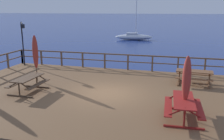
{
  "coord_description": "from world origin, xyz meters",
  "views": [
    {
      "loc": [
        3.2,
        -11.24,
        4.8
      ],
      "look_at": [
        0.0,
        0.78,
        1.75
      ],
      "focal_mm": 39.59,
      "sensor_mm": 36.0,
      "label": 1
    }
  ],
  "objects_px": {
    "sailboat_distant": "(134,37)",
    "picnic_table_front_left": "(194,74)",
    "patio_umbrella_tall_back_right": "(35,52)",
    "lamp_post_hooked": "(23,37)",
    "picnic_table_back_left": "(28,81)",
    "patio_umbrella_tall_mid_right": "(187,79)",
    "picnic_table_mid_left": "(184,104)"
  },
  "relations": [
    {
      "from": "lamp_post_hooked",
      "to": "picnic_table_back_left",
      "type": "bearing_deg",
      "value": -54.5
    },
    {
      "from": "picnic_table_front_left",
      "to": "lamp_post_hooked",
      "type": "height_order",
      "value": "lamp_post_hooked"
    },
    {
      "from": "sailboat_distant",
      "to": "picnic_table_mid_left",
      "type": "bearing_deg",
      "value": -76.62
    },
    {
      "from": "lamp_post_hooked",
      "to": "sailboat_distant",
      "type": "xyz_separation_m",
      "value": [
        3.85,
        24.4,
        -2.35
      ]
    },
    {
      "from": "picnic_table_mid_left",
      "to": "lamp_post_hooked",
      "type": "xyz_separation_m",
      "value": [
        -11.18,
        6.41,
        1.55
      ]
    },
    {
      "from": "picnic_table_back_left",
      "to": "sailboat_distant",
      "type": "xyz_separation_m",
      "value": [
        0.17,
        29.56,
        -0.79
      ]
    },
    {
      "from": "patio_umbrella_tall_mid_right",
      "to": "patio_umbrella_tall_back_right",
      "type": "relative_size",
      "value": 0.92
    },
    {
      "from": "picnic_table_front_left",
      "to": "patio_umbrella_tall_mid_right",
      "type": "distance_m",
      "value": 4.91
    },
    {
      "from": "patio_umbrella_tall_mid_right",
      "to": "patio_umbrella_tall_back_right",
      "type": "height_order",
      "value": "patio_umbrella_tall_back_right"
    },
    {
      "from": "picnic_table_front_left",
      "to": "patio_umbrella_tall_mid_right",
      "type": "relative_size",
      "value": 0.84
    },
    {
      "from": "patio_umbrella_tall_mid_right",
      "to": "lamp_post_hooked",
      "type": "height_order",
      "value": "lamp_post_hooked"
    },
    {
      "from": "picnic_table_back_left",
      "to": "patio_umbrella_tall_back_right",
      "type": "xyz_separation_m",
      "value": [
        -0.69,
        1.91,
        1.13
      ]
    },
    {
      "from": "picnic_table_mid_left",
      "to": "patio_umbrella_tall_back_right",
      "type": "height_order",
      "value": "patio_umbrella_tall_back_right"
    },
    {
      "from": "patio_umbrella_tall_mid_right",
      "to": "lamp_post_hooked",
      "type": "relative_size",
      "value": 0.76
    },
    {
      "from": "picnic_table_front_left",
      "to": "patio_umbrella_tall_back_right",
      "type": "height_order",
      "value": "patio_umbrella_tall_back_right"
    },
    {
      "from": "lamp_post_hooked",
      "to": "sailboat_distant",
      "type": "height_order",
      "value": "sailboat_distant"
    },
    {
      "from": "lamp_post_hooked",
      "to": "sailboat_distant",
      "type": "bearing_deg",
      "value": 81.03
    },
    {
      "from": "picnic_table_mid_left",
      "to": "sailboat_distant",
      "type": "relative_size",
      "value": 0.28
    },
    {
      "from": "sailboat_distant",
      "to": "patio_umbrella_tall_mid_right",
      "type": "bearing_deg",
      "value": -76.54
    },
    {
      "from": "picnic_table_back_left",
      "to": "sailboat_distant",
      "type": "bearing_deg",
      "value": 89.67
    },
    {
      "from": "picnic_table_front_left",
      "to": "patio_umbrella_tall_mid_right",
      "type": "height_order",
      "value": "patio_umbrella_tall_mid_right"
    },
    {
      "from": "picnic_table_front_left",
      "to": "lamp_post_hooked",
      "type": "bearing_deg",
      "value": 172.17
    },
    {
      "from": "picnic_table_back_left",
      "to": "patio_umbrella_tall_mid_right",
      "type": "xyz_separation_m",
      "value": [
        7.54,
        -1.23,
        0.99
      ]
    },
    {
      "from": "picnic_table_mid_left",
      "to": "lamp_post_hooked",
      "type": "bearing_deg",
      "value": 150.16
    },
    {
      "from": "picnic_table_mid_left",
      "to": "patio_umbrella_tall_mid_right",
      "type": "height_order",
      "value": "patio_umbrella_tall_mid_right"
    },
    {
      "from": "sailboat_distant",
      "to": "picnic_table_front_left",
      "type": "bearing_deg",
      "value": -72.97
    },
    {
      "from": "picnic_table_back_left",
      "to": "picnic_table_mid_left",
      "type": "distance_m",
      "value": 7.6
    },
    {
      "from": "patio_umbrella_tall_back_right",
      "to": "lamp_post_hooked",
      "type": "height_order",
      "value": "lamp_post_hooked"
    },
    {
      "from": "patio_umbrella_tall_back_right",
      "to": "picnic_table_back_left",
      "type": "bearing_deg",
      "value": -70.26
    },
    {
      "from": "picnic_table_mid_left",
      "to": "patio_umbrella_tall_back_right",
      "type": "distance_m",
      "value": 8.84
    },
    {
      "from": "patio_umbrella_tall_mid_right",
      "to": "patio_umbrella_tall_back_right",
      "type": "xyz_separation_m",
      "value": [
        -8.23,
        3.14,
        0.14
      ]
    },
    {
      "from": "patio_umbrella_tall_mid_right",
      "to": "picnic_table_back_left",
      "type": "bearing_deg",
      "value": 170.75
    }
  ]
}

